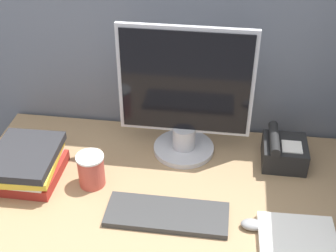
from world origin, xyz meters
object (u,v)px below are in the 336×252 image
object	(u,v)px
keyboard	(167,215)
book_stack	(27,164)
mouse	(252,225)
monitor	(185,100)
desk_telephone	(283,152)
coffee_cup	(91,170)

from	to	relation	value
keyboard	book_stack	size ratio (longest dim) A/B	1.40
keyboard	mouse	xyz separation A→B (m)	(0.27, -0.01, 0.01)
mouse	book_stack	world-z (taller)	book_stack
monitor	desk_telephone	distance (m)	0.41
monitor	book_stack	bearing A→B (deg)	-156.23
mouse	desk_telephone	distance (m)	0.37
keyboard	coffee_cup	world-z (taller)	coffee_cup
keyboard	book_stack	xyz separation A→B (m)	(-0.52, 0.13, 0.05)
keyboard	book_stack	distance (m)	0.54
mouse	coffee_cup	distance (m)	0.58
keyboard	book_stack	bearing A→B (deg)	166.16
mouse	coffee_cup	bearing A→B (deg)	166.35
monitor	mouse	size ratio (longest dim) A/B	7.02
coffee_cup	keyboard	bearing A→B (deg)	-23.65
keyboard	desk_telephone	world-z (taller)	desk_telephone
book_stack	mouse	bearing A→B (deg)	-9.94
coffee_cup	monitor	bearing A→B (deg)	38.58
coffee_cup	book_stack	size ratio (longest dim) A/B	0.43
book_stack	desk_telephone	bearing A→B (deg)	13.12
monitor	coffee_cup	distance (m)	0.42
mouse	desk_telephone	bearing A→B (deg)	72.04
book_stack	keyboard	bearing A→B (deg)	-13.84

